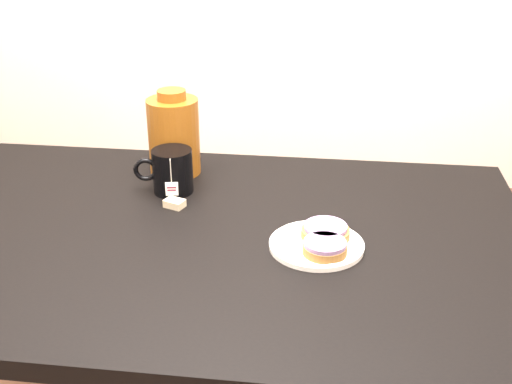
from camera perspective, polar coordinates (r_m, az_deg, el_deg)
table at (r=1.43m, az=-4.28°, el=-6.49°), size 1.40×0.90×0.75m
plate at (r=1.33m, az=5.40°, el=-4.64°), size 0.20×0.20×0.01m
bagel_back at (r=1.35m, az=6.18°, el=-3.49°), size 0.14×0.14×0.03m
bagel_front at (r=1.29m, az=6.14°, el=-4.91°), size 0.11×0.11×0.03m
mug at (r=1.56m, az=-7.51°, el=1.89°), size 0.15×0.11×0.11m
teabag_pouch at (r=1.50m, az=-7.25°, el=-1.01°), size 0.05×0.05×0.02m
bagel_package at (r=1.65m, az=-7.32°, el=5.03°), size 0.17×0.17×0.22m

